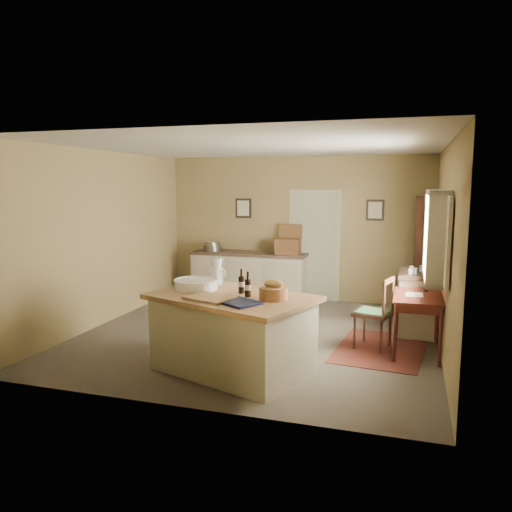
{
  "coord_description": "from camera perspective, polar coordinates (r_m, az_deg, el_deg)",
  "views": [
    {
      "loc": [
        2.06,
        -6.73,
        2.17
      ],
      "look_at": [
        -0.05,
        0.09,
        1.15
      ],
      "focal_mm": 35.0,
      "sensor_mm": 36.0,
      "label": 1
    }
  ],
  "objects": [
    {
      "name": "ground",
      "position": [
        7.37,
        0.19,
        -9.0
      ],
      "size": [
        5.0,
        5.0,
        0.0
      ],
      "primitive_type": "plane",
      "color": "brown",
      "rests_on": "ground"
    },
    {
      "name": "wall_back",
      "position": [
        9.49,
        4.62,
        3.15
      ],
      "size": [
        5.0,
        0.1,
        2.7
      ],
      "primitive_type": "cube",
      "color": "olive",
      "rests_on": "ground"
    },
    {
      "name": "wall_front",
      "position": [
        4.78,
        -8.6,
        -1.85
      ],
      "size": [
        5.0,
        0.1,
        2.7
      ],
      "primitive_type": "cube",
      "color": "olive",
      "rests_on": "ground"
    },
    {
      "name": "wall_left",
      "position": [
        8.17,
        -16.83,
        2.02
      ],
      "size": [
        0.1,
        5.0,
        2.7
      ],
      "primitive_type": "cube",
      "color": "olive",
      "rests_on": "ground"
    },
    {
      "name": "wall_right",
      "position": [
        6.8,
        20.8,
        0.67
      ],
      "size": [
        0.1,
        5.0,
        2.7
      ],
      "primitive_type": "cube",
      "color": "olive",
      "rests_on": "ground"
    },
    {
      "name": "ceiling",
      "position": [
        7.06,
        0.2,
        12.44
      ],
      "size": [
        5.0,
        5.0,
        0.0
      ],
      "primitive_type": "plane",
      "color": "silver",
      "rests_on": "wall_back"
    },
    {
      "name": "door",
      "position": [
        9.42,
        6.63,
        1.28
      ],
      "size": [
        0.97,
        0.06,
        2.11
      ],
      "primitive_type": "cube",
      "color": "#A1A38A",
      "rests_on": "ground"
    },
    {
      "name": "framed_prints",
      "position": [
        9.41,
        5.81,
        5.35
      ],
      "size": [
        2.82,
        0.02,
        0.38
      ],
      "color": "black",
      "rests_on": "ground"
    },
    {
      "name": "window",
      "position": [
        6.57,
        20.32,
        2.21
      ],
      "size": [
        0.25,
        1.99,
        1.12
      ],
      "color": "#C0B59A",
      "rests_on": "ground"
    },
    {
      "name": "work_island",
      "position": [
        5.89,
        -2.78,
        -8.54
      ],
      "size": [
        2.1,
        1.71,
        1.2
      ],
      "rotation": [
        0.0,
        0.0,
        -0.33
      ],
      "color": "#C0B59A",
      "rests_on": "ground"
    },
    {
      "name": "sideboard",
      "position": [
        9.54,
        -0.73,
        -2.07
      ],
      "size": [
        2.21,
        0.63,
        1.18
      ],
      "color": "#C0B59A",
      "rests_on": "ground"
    },
    {
      "name": "rug",
      "position": [
        6.96,
        14.02,
        -10.25
      ],
      "size": [
        1.26,
        1.7,
        0.01
      ],
      "primitive_type": "cube",
      "rotation": [
        0.0,
        0.0,
        -0.1
      ],
      "color": "#57241B",
      "rests_on": "ground"
    },
    {
      "name": "writing_desk",
      "position": [
        6.78,
        18.03,
        -5.03
      ],
      "size": [
        0.61,
        0.99,
        0.82
      ],
      "color": "#3E1711",
      "rests_on": "ground"
    },
    {
      "name": "desk_chair",
      "position": [
        6.85,
        13.21,
        -6.42
      ],
      "size": [
        0.55,
        0.55,
        0.95
      ],
      "primitive_type": null,
      "rotation": [
        0.0,
        0.0,
        -0.27
      ],
      "color": "#321A12",
      "rests_on": "ground"
    },
    {
      "name": "right_cabinet",
      "position": [
        7.78,
        17.87,
        -4.98
      ],
      "size": [
        0.53,
        0.96,
        0.99
      ],
      "color": "#C0B59A",
      "rests_on": "ground"
    },
    {
      "name": "shelving_unit",
      "position": [
        8.79,
        18.95,
        -0.03
      ],
      "size": [
        0.34,
        0.89,
        1.98
      ],
      "color": "#321A12",
      "rests_on": "ground"
    }
  ]
}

